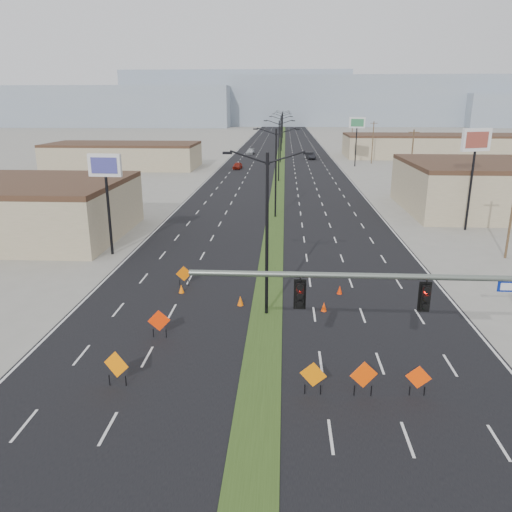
# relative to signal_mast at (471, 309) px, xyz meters

# --- Properties ---
(ground) EXTENTS (600.00, 600.00, 0.00)m
(ground) POSITION_rel_signal_mast_xyz_m (-8.56, -2.00, -4.79)
(ground) COLOR gray
(ground) RESTS_ON ground
(road_surface) EXTENTS (25.00, 400.00, 0.02)m
(road_surface) POSITION_rel_signal_mast_xyz_m (-8.56, 98.00, -4.79)
(road_surface) COLOR black
(road_surface) RESTS_ON ground
(median_strip) EXTENTS (2.00, 400.00, 0.04)m
(median_strip) POSITION_rel_signal_mast_xyz_m (-8.56, 98.00, -4.79)
(median_strip) COLOR #2A4117
(median_strip) RESTS_ON ground
(building_sw_far) EXTENTS (30.00, 14.00, 4.50)m
(building_sw_far) POSITION_rel_signal_mast_xyz_m (-40.56, 83.00, -2.54)
(building_sw_far) COLOR tan
(building_sw_far) RESTS_ON ground
(building_se_far) EXTENTS (44.00, 16.00, 5.00)m
(building_se_far) POSITION_rel_signal_mast_xyz_m (29.44, 108.00, -2.29)
(building_se_far) COLOR tan
(building_se_far) RESTS_ON ground
(mesa_west) EXTENTS (180.00, 50.00, 22.00)m
(mesa_west) POSITION_rel_signal_mast_xyz_m (-128.56, 278.00, 6.21)
(mesa_west) COLOR #8A98AC
(mesa_west) RESTS_ON ground
(mesa_center) EXTENTS (220.00, 50.00, 28.00)m
(mesa_center) POSITION_rel_signal_mast_xyz_m (31.44, 298.00, 9.21)
(mesa_center) COLOR #8A98AC
(mesa_center) RESTS_ON ground
(mesa_backdrop) EXTENTS (140.00, 50.00, 32.00)m
(mesa_backdrop) POSITION_rel_signal_mast_xyz_m (-38.56, 318.00, 11.21)
(mesa_backdrop) COLOR #8A98AC
(mesa_backdrop) RESTS_ON ground
(signal_mast) EXTENTS (16.30, 0.60, 8.00)m
(signal_mast) POSITION_rel_signal_mast_xyz_m (0.00, 0.00, 0.00)
(signal_mast) COLOR slate
(signal_mast) RESTS_ON ground
(streetlight_0) EXTENTS (5.15, 0.24, 10.02)m
(streetlight_0) POSITION_rel_signal_mast_xyz_m (-8.56, 10.00, 0.63)
(streetlight_0) COLOR black
(streetlight_0) RESTS_ON ground
(streetlight_1) EXTENTS (5.15, 0.24, 10.02)m
(streetlight_1) POSITION_rel_signal_mast_xyz_m (-8.56, 38.00, 0.63)
(streetlight_1) COLOR black
(streetlight_1) RESTS_ON ground
(streetlight_2) EXTENTS (5.15, 0.24, 10.02)m
(streetlight_2) POSITION_rel_signal_mast_xyz_m (-8.56, 66.00, 0.63)
(streetlight_2) COLOR black
(streetlight_2) RESTS_ON ground
(streetlight_3) EXTENTS (5.15, 0.24, 10.02)m
(streetlight_3) POSITION_rel_signal_mast_xyz_m (-8.56, 94.00, 0.63)
(streetlight_3) COLOR black
(streetlight_3) RESTS_ON ground
(streetlight_4) EXTENTS (5.15, 0.24, 10.02)m
(streetlight_4) POSITION_rel_signal_mast_xyz_m (-8.56, 122.00, 0.63)
(streetlight_4) COLOR black
(streetlight_4) RESTS_ON ground
(streetlight_5) EXTENTS (5.15, 0.24, 10.02)m
(streetlight_5) POSITION_rel_signal_mast_xyz_m (-8.56, 150.00, 0.63)
(streetlight_5) COLOR black
(streetlight_5) RESTS_ON ground
(streetlight_6) EXTENTS (5.15, 0.24, 10.02)m
(streetlight_6) POSITION_rel_signal_mast_xyz_m (-8.56, 178.00, 0.63)
(streetlight_6) COLOR black
(streetlight_6) RESTS_ON ground
(utility_pole_1) EXTENTS (1.60, 0.20, 9.00)m
(utility_pole_1) POSITION_rel_signal_mast_xyz_m (11.44, 58.00, -0.12)
(utility_pole_1) COLOR #4C3823
(utility_pole_1) RESTS_ON ground
(utility_pole_2) EXTENTS (1.60, 0.20, 9.00)m
(utility_pole_2) POSITION_rel_signal_mast_xyz_m (11.44, 93.00, -0.12)
(utility_pole_2) COLOR #4C3823
(utility_pole_2) RESTS_ON ground
(utility_pole_3) EXTENTS (1.60, 0.20, 9.00)m
(utility_pole_3) POSITION_rel_signal_mast_xyz_m (11.44, 128.00, -0.12)
(utility_pole_3) COLOR #4C3823
(utility_pole_3) RESTS_ON ground
(car_left) EXTENTS (1.93, 4.03, 1.33)m
(car_left) POSITION_rel_signal_mast_xyz_m (-17.06, 82.07, -4.13)
(car_left) COLOR maroon
(car_left) RESTS_ON ground
(car_mid) EXTENTS (2.17, 4.90, 1.56)m
(car_mid) POSITION_rel_signal_mast_xyz_m (-1.36, 101.73, -4.01)
(car_mid) COLOR black
(car_mid) RESTS_ON ground
(car_far) EXTENTS (2.22, 4.58, 1.29)m
(car_far) POSITION_rel_signal_mast_xyz_m (-16.56, 112.92, -4.15)
(car_far) COLOR #B2B7BD
(car_far) RESTS_ON ground
(construction_sign_0) EXTENTS (1.28, 0.47, 1.79)m
(construction_sign_0) POSITION_rel_signal_mast_xyz_m (-15.19, 1.21, -3.74)
(construction_sign_0) COLOR orange
(construction_sign_0) RESTS_ON ground
(construction_sign_1) EXTENTS (1.23, 0.29, 1.66)m
(construction_sign_1) POSITION_rel_signal_mast_xyz_m (-14.44, 6.30, -3.81)
(construction_sign_1) COLOR #F93205
(construction_sign_1) RESTS_ON ground
(construction_sign_2) EXTENTS (1.11, 0.27, 1.50)m
(construction_sign_2) POSITION_rel_signal_mast_xyz_m (-14.69, 14.65, -3.92)
(construction_sign_2) COLOR #D65F04
(construction_sign_2) RESTS_ON ground
(construction_sign_3) EXTENTS (1.20, 0.32, 1.63)m
(construction_sign_3) POSITION_rel_signal_mast_xyz_m (-6.12, 1.00, -3.84)
(construction_sign_3) COLOR orange
(construction_sign_3) RESTS_ON ground
(construction_sign_4) EXTENTS (1.28, 0.32, 1.73)m
(construction_sign_4) POSITION_rel_signal_mast_xyz_m (-3.88, 1.00, -3.77)
(construction_sign_4) COLOR #FF4805
(construction_sign_4) RESTS_ON ground
(construction_sign_5) EXTENTS (1.12, 0.24, 1.51)m
(construction_sign_5) POSITION_rel_signal_mast_xyz_m (-1.42, 1.17, -3.91)
(construction_sign_5) COLOR #FF4005
(construction_sign_5) RESTS_ON ground
(cone_0) EXTENTS (0.52, 0.52, 0.68)m
(cone_0) POSITION_rel_signal_mast_xyz_m (-10.30, 11.21, -4.45)
(cone_0) COLOR #E35A04
(cone_0) RESTS_ON ground
(cone_1) EXTENTS (0.49, 0.49, 0.62)m
(cone_1) POSITION_rel_signal_mast_xyz_m (-3.61, 13.65, -4.48)
(cone_1) COLOR red
(cone_1) RESTS_ON ground
(cone_2) EXTENTS (0.38, 0.38, 0.61)m
(cone_2) POSITION_rel_signal_mast_xyz_m (-4.92, 10.57, -4.48)
(cone_2) COLOR #FF4105
(cone_2) RESTS_ON ground
(cone_3) EXTENTS (0.46, 0.46, 0.63)m
(cone_3) POSITION_rel_signal_mast_xyz_m (-14.61, 13.22, -4.48)
(cone_3) COLOR #F96905
(cone_3) RESTS_ON ground
(pole_sign_west) EXTENTS (2.85, 0.59, 8.68)m
(pole_sign_west) POSITION_rel_signal_mast_xyz_m (-22.56, 22.21, 2.24)
(pole_sign_west) COLOR black
(pole_sign_west) RESTS_ON ground
(pole_sign_east_near) EXTENTS (3.25, 1.60, 10.34)m
(pole_sign_east_near) POSITION_rel_signal_mast_xyz_m (11.44, 32.94, 3.70)
(pole_sign_east_near) COLOR black
(pole_sign_east_near) RESTS_ON ground
(pole_sign_east_far) EXTENTS (3.24, 1.13, 9.98)m
(pole_sign_east_far) POSITION_rel_signal_mast_xyz_m (7.20, 87.98, 3.38)
(pole_sign_east_far) COLOR black
(pole_sign_east_far) RESTS_ON ground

